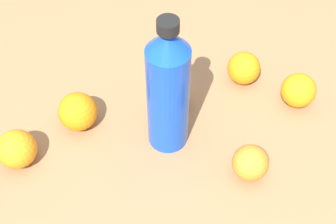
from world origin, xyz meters
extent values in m
plane|color=olive|center=(0.00, 0.00, 0.00)|extent=(2.40, 2.40, 0.00)
cylinder|color=blue|center=(0.05, 0.03, 0.12)|extent=(0.08, 0.08, 0.24)
cone|color=blue|center=(0.05, 0.03, 0.26)|extent=(0.08, 0.08, 0.04)
cylinder|color=black|center=(0.05, 0.03, 0.29)|extent=(0.04, 0.04, 0.02)
sphere|color=orange|center=(0.21, -0.05, 0.04)|extent=(0.08, 0.08, 0.08)
sphere|color=orange|center=(-0.08, 0.14, 0.03)|extent=(0.07, 0.07, 0.07)
sphere|color=orange|center=(0.33, 0.01, 0.04)|extent=(0.07, 0.07, 0.07)
sphere|color=orange|center=(-0.15, -0.09, 0.04)|extent=(0.07, 0.07, 0.07)
sphere|color=orange|center=(-0.24, 0.00, 0.04)|extent=(0.07, 0.07, 0.07)
sphere|color=orange|center=(0.01, -0.05, 0.03)|extent=(0.06, 0.06, 0.06)
camera|label=1|loc=(0.18, 0.58, 0.78)|focal=51.67mm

